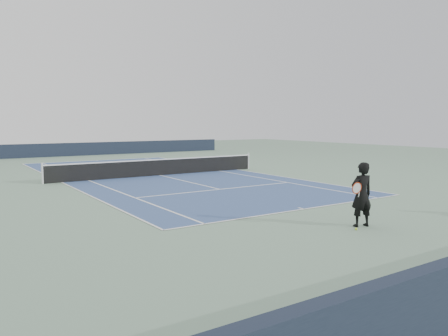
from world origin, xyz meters
TOP-DOWN VIEW (x-y plane):
  - ground at (0.00, 0.00)m, footprint 80.00×80.00m
  - court_surface at (0.00, 0.00)m, footprint 10.97×23.77m
  - tennis_net at (0.00, 0.00)m, footprint 12.90×0.10m
  - windscreen_far at (0.00, 17.88)m, footprint 30.00×0.25m
  - tennis_player at (-0.39, -14.66)m, footprint 0.86×0.68m
  - tennis_ball at (-0.87, -14.90)m, footprint 0.07×0.07m

SIDE VIEW (x-z plane):
  - ground at x=0.00m, z-range 0.00..0.00m
  - court_surface at x=0.00m, z-range 0.00..0.01m
  - tennis_ball at x=-0.87m, z-range 0.00..0.07m
  - tennis_net at x=0.00m, z-range -0.03..1.04m
  - windscreen_far at x=0.00m, z-range 0.00..1.20m
  - tennis_player at x=-0.39m, z-range 0.00..1.91m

